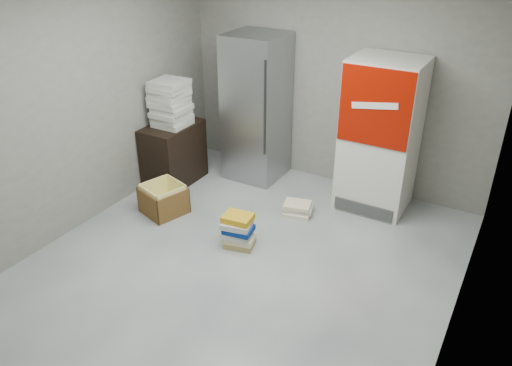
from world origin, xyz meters
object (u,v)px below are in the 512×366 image
object	(u,v)px
coke_cooler	(380,136)
wood_shelf	(174,154)
phonebook_stack_main	(238,231)
cardboard_box	(164,201)
steel_fridge	(257,108)

from	to	relation	value
coke_cooler	wood_shelf	size ratio (longest dim) A/B	2.25
wood_shelf	phonebook_stack_main	distance (m)	1.77
coke_cooler	cardboard_box	world-z (taller)	coke_cooler
steel_fridge	phonebook_stack_main	bearing A→B (deg)	-66.41
phonebook_stack_main	cardboard_box	xyz separation A→B (m)	(-1.14, 0.16, -0.04)
cardboard_box	coke_cooler	bearing A→B (deg)	51.94
wood_shelf	cardboard_box	size ratio (longest dim) A/B	1.41
steel_fridge	phonebook_stack_main	xyz separation A→B (m)	(0.70, -1.59, -0.76)
coke_cooler	wood_shelf	bearing A→B (deg)	-163.72
phonebook_stack_main	coke_cooler	bearing A→B (deg)	50.60
cardboard_box	phonebook_stack_main	bearing A→B (deg)	9.83
steel_fridge	coke_cooler	bearing A→B (deg)	-0.18
coke_cooler	phonebook_stack_main	world-z (taller)	coke_cooler
wood_shelf	steel_fridge	bearing A→B (deg)	41.31
wood_shelf	phonebook_stack_main	xyz separation A→B (m)	(1.53, -0.86, -0.21)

